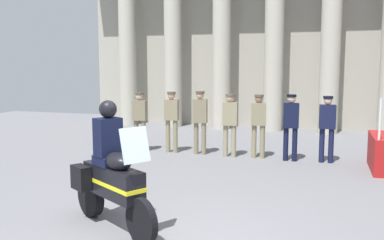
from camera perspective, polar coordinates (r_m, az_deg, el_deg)
colonnade_backdrop at (r=16.66m, az=11.23°, el=11.90°), size 15.45×1.55×7.43m
officer_in_row_0 at (r=11.97m, az=-7.04°, el=0.44°), size 0.40×0.27×1.68m
officer_in_row_1 at (r=11.79m, az=-2.77°, el=0.45°), size 0.40×0.27×1.70m
officer_in_row_2 at (r=11.52m, az=1.09°, el=0.37°), size 0.40×0.27×1.73m
officer_in_row_3 at (r=11.22m, az=5.12°, el=0.00°), size 0.40×0.27×1.67m
officer_in_row_4 at (r=11.17m, az=8.94°, el=-0.10°), size 0.40×0.27×1.67m
officer_in_row_5 at (r=10.98m, az=13.14°, el=-0.26°), size 0.40×0.27×1.69m
officer_in_row_6 at (r=11.02m, az=17.71°, el=-0.47°), size 0.40×0.27×1.67m
motorcycle_with_rider at (r=6.39m, az=-10.89°, el=-7.31°), size 1.84×1.25×1.90m
briefcase_on_ground at (r=12.46m, az=-8.17°, el=-3.09°), size 0.10×0.32×0.36m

